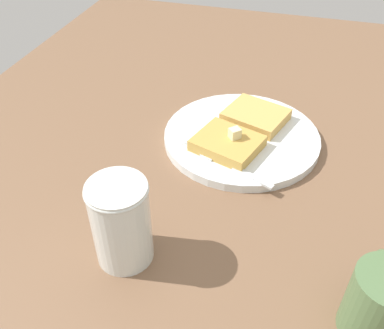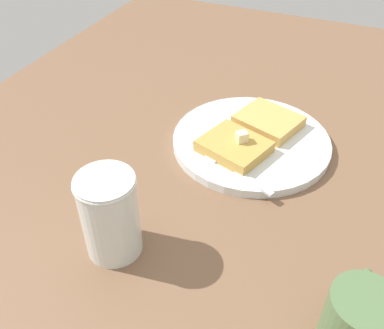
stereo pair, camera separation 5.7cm
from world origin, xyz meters
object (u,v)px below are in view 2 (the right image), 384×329
object	(u,v)px
fork	(225,163)
coffee_mug	(357,324)
plate	(251,141)
syrup_jar	(111,219)

from	to	relation	value
fork	coffee_mug	distance (cm)	29.08
plate	coffee_mug	size ratio (longest dim) A/B	2.67
plate	syrup_jar	bearing A→B (deg)	161.38
fork	syrup_jar	size ratio (longest dim) A/B	1.37
plate	fork	xyz separation A→B (cm)	(-7.71, 1.64, 0.76)
fork	syrup_jar	world-z (taller)	syrup_jar
fork	coffee_mug	size ratio (longest dim) A/B	1.62
fork	coffee_mug	bearing A→B (deg)	-134.79
coffee_mug	syrup_jar	bearing A→B (deg)	86.67
plate	syrup_jar	distance (cm)	28.26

